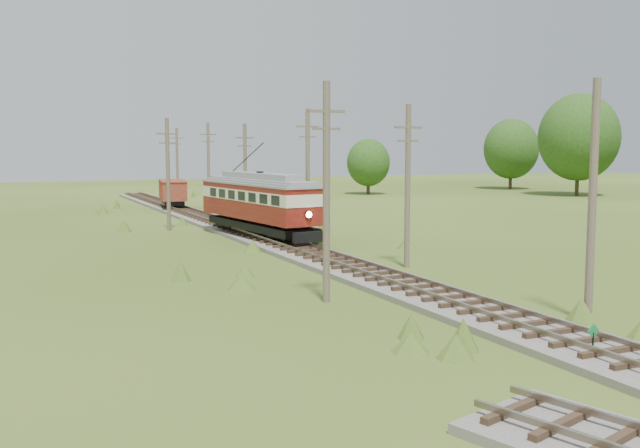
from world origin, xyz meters
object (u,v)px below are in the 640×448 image
streetcar (260,200)px  gravel_pile (230,208)px  switch_marker (593,338)px  gondola (173,191)px

streetcar → gravel_pile: (3.78, 19.18, -2.17)m
switch_marker → gravel_pile: (3.98, 49.50, 0.01)m
gondola → gravel_pile: size_ratio=1.95×
switch_marker → gravel_pile: 49.66m
gondola → gravel_pile: (3.78, -7.55, -1.27)m
switch_marker → gravel_pile: size_ratio=0.27×
streetcar → gondola: size_ratio=1.75×
gravel_pile → streetcar: bearing=-101.1°
switch_marker → streetcar: 30.40m
streetcar → gravel_pile: 19.67m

